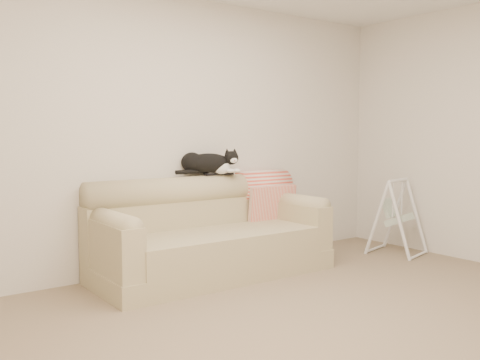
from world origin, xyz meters
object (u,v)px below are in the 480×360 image
Objects in this scene: sofa at (209,237)px; remote_a at (212,174)px; tuxedo_cat at (208,163)px; baby_swing at (396,216)px; remote_b at (225,174)px.

remote_a is (0.20, 0.25, 0.56)m from sofa.
tuxedo_cat is 0.79× the size of baby_swing.
remote_a is 0.11m from tuxedo_cat.
sofa is at bearing -128.74° from remote_a.
tuxedo_cat reaches higher than remote_a.
remote_a is at bearing 158.90° from baby_swing.
remote_b is 0.21m from tuxedo_cat.
sofa is at bearing 167.00° from baby_swing.
remote_b is 0.27× the size of tuxedo_cat.
sofa is 2.16m from baby_swing.
baby_swing is (1.91, -0.74, -0.50)m from remote_a.
tuxedo_cat is at bearing 57.94° from sofa.
sofa is 0.64m from remote_a.
sofa is 3.37× the size of tuxedo_cat.
baby_swing is at bearing -21.10° from remote_a.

